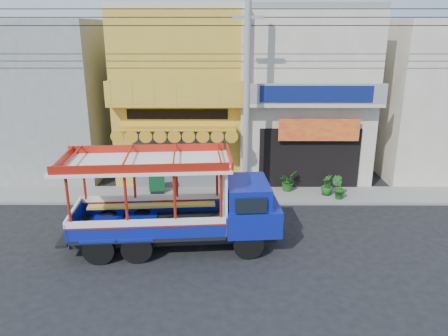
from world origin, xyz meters
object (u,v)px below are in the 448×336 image
utility_pole (251,85)px  potted_plant_b (338,188)px  potted_plant_a (288,181)px  songthaew_truck (189,203)px  green_sign (157,184)px  potted_plant_c (327,185)px

utility_pole → potted_plant_b: (3.89, 0.18, -4.41)m
potted_plant_a → utility_pole: bearing=152.3°
utility_pole → potted_plant_a: size_ratio=30.97×
utility_pole → songthaew_truck: (-2.22, -3.97, -3.41)m
songthaew_truck → potted_plant_b: (6.12, 4.15, -1.00)m
green_sign → potted_plant_c: (7.58, -0.14, 0.02)m
potted_plant_b → songthaew_truck: bearing=60.9°
utility_pole → potted_plant_a: (1.83, 1.18, -4.46)m
potted_plant_b → potted_plant_c: size_ratio=1.07×
potted_plant_b → potted_plant_c: potted_plant_b is taller
songthaew_truck → green_sign: (-1.85, 4.75, -1.05)m
potted_plant_a → potted_plant_b: (2.06, -1.00, 0.05)m
potted_plant_b → green_sign: bearing=22.5°
utility_pole → songthaew_truck: bearing=-119.3°
potted_plant_c → potted_plant_b: bearing=42.7°
green_sign → potted_plant_b: 7.99m
songthaew_truck → potted_plant_a: size_ratio=8.14×
potted_plant_a → potted_plant_c: (1.68, -0.55, 0.02)m
potted_plant_a → potted_plant_c: bearing=-78.6°
songthaew_truck → potted_plant_c: songthaew_truck is taller
utility_pole → songthaew_truck: utility_pole is taller
potted_plant_b → potted_plant_a: bearing=0.9°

